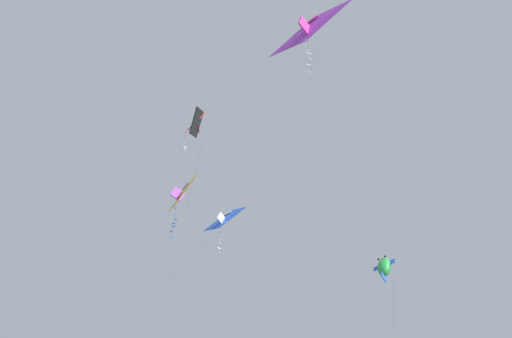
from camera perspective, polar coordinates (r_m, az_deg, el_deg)
name	(u,v)px	position (r m, az deg, el deg)	size (l,w,h in m)	color
kite_fish_low_drifter	(384,267)	(35.62, 10.40, -7.86)	(1.33, 1.12, 5.10)	green
kite_delta_far_centre	(181,194)	(33.86, -6.11, -2.02)	(4.41, 3.82, 8.69)	yellow
kite_diamond_near_left	(196,123)	(39.57, -4.87, 3.77)	(2.20, 1.10, 8.87)	black
kite_delta_near_right	(224,219)	(40.86, -2.64, -4.09)	(2.96, 2.73, 7.28)	blue
kite_delta_highest	(309,28)	(32.32, 4.30, 11.39)	(2.70, 3.10, 5.75)	purple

